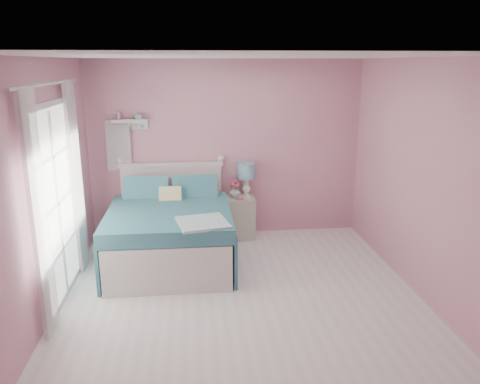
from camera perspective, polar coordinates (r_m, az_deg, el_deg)
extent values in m
plane|color=white|center=(5.26, 0.35, -13.42)|extent=(4.50, 4.50, 0.00)
plane|color=#CB819B|center=(6.96, -1.68, 5.20)|extent=(4.00, 0.00, 4.00)
plane|color=#CB819B|center=(2.69, 5.82, -12.18)|extent=(4.00, 0.00, 4.00)
plane|color=#CB819B|center=(4.97, -23.20, -0.27)|extent=(0.00, 4.50, 4.50)
plane|color=#CB819B|center=(5.37, 22.13, 0.94)|extent=(0.00, 4.50, 4.50)
plane|color=white|center=(4.60, 0.41, 16.20)|extent=(4.50, 4.50, 0.00)
cube|color=silver|center=(6.28, -8.41, -6.55)|extent=(1.43, 1.88, 0.41)
cube|color=silver|center=(6.17, -8.52, -4.10)|extent=(1.37, 1.82, 0.16)
cube|color=silver|center=(7.06, -8.23, -1.16)|extent=(1.47, 0.07, 1.07)
cube|color=silver|center=(6.92, -8.41, 3.34)|extent=(1.53, 0.09, 0.06)
cube|color=silver|center=(5.38, -8.82, -9.56)|extent=(1.47, 0.06, 0.56)
cube|color=teal|center=(5.98, -8.64, -3.05)|extent=(1.55, 1.62, 0.18)
cube|color=pink|center=(6.72, -11.27, -0.12)|extent=(0.68, 0.28, 0.43)
cube|color=pink|center=(6.68, -5.52, 0.04)|extent=(0.68, 0.28, 0.43)
cube|color=#CCBC59|center=(6.42, -8.49, -0.70)|extent=(0.30, 0.22, 0.31)
cube|color=beige|center=(7.00, -0.03, -3.10)|extent=(0.43, 0.40, 0.62)
cube|color=silver|center=(6.76, 0.14, -2.16)|extent=(0.37, 0.02, 0.16)
sphere|color=white|center=(6.74, 0.16, -2.21)|extent=(0.03, 0.03, 0.03)
cylinder|color=white|center=(6.95, 0.75, -0.43)|extent=(0.16, 0.16, 0.02)
cylinder|color=white|center=(6.92, 0.76, 0.66)|extent=(0.08, 0.08, 0.28)
cylinder|color=#76B1C6|center=(6.86, 0.76, 2.61)|extent=(0.25, 0.25, 0.23)
imported|color=silver|center=(6.87, -0.60, 0.01)|extent=(0.20, 0.20, 0.17)
imported|color=pink|center=(6.78, -0.06, -0.62)|extent=(0.12, 0.12, 0.07)
sphere|color=#E24D68|center=(6.83, -0.60, 1.28)|extent=(0.06, 0.06, 0.06)
sphere|color=#E24D68|center=(6.87, -0.28, 1.01)|extent=(0.06, 0.06, 0.06)
sphere|color=#E24D68|center=(6.85, -0.94, 1.05)|extent=(0.06, 0.06, 0.06)
sphere|color=#E24D68|center=(6.82, -0.41, 0.74)|extent=(0.06, 0.06, 0.06)
sphere|color=#E24D68|center=(6.82, -0.83, 0.83)|extent=(0.06, 0.06, 0.06)
cube|color=silver|center=(6.85, -13.29, 8.44)|extent=(0.50, 0.14, 0.04)
cube|color=silver|center=(6.91, -13.19, 7.93)|extent=(0.50, 0.03, 0.12)
cylinder|color=#D18C99|center=(6.86, -14.58, 8.96)|extent=(0.06, 0.06, 0.10)
cube|color=#76B1C6|center=(6.83, -12.30, 8.90)|extent=(0.08, 0.06, 0.07)
cube|color=white|center=(6.93, -14.59, 5.51)|extent=(0.34, 0.03, 0.72)
cube|color=silver|center=(5.20, -22.60, 9.78)|extent=(0.04, 1.32, 0.06)
cube|color=silver|center=(5.76, -20.41, -11.41)|extent=(0.04, 1.32, 0.06)
cube|color=silver|center=(4.82, -23.32, -3.87)|extent=(0.04, 0.06, 2.10)
cube|color=silver|center=(5.98, -19.89, 0.10)|extent=(0.04, 0.06, 2.10)
cube|color=white|center=(5.39, -21.45, -1.37)|extent=(0.02, 1.20, 2.04)
cube|color=white|center=(4.66, -23.30, -2.81)|extent=(0.04, 0.40, 2.32)
cube|color=white|center=(6.05, -19.30, 1.58)|extent=(0.04, 0.40, 2.32)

